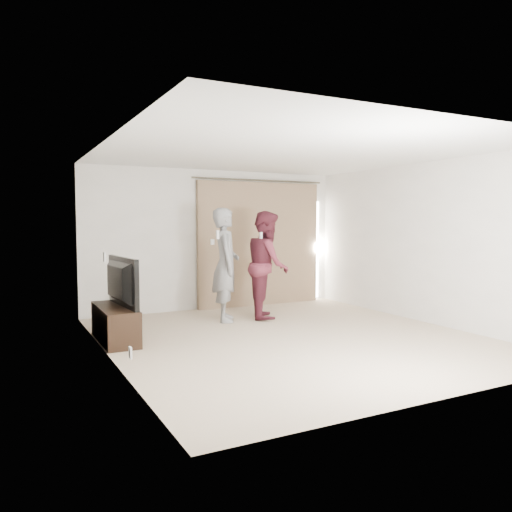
# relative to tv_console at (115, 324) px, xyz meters

# --- Properties ---
(floor) EXTENTS (5.50, 5.50, 0.00)m
(floor) POSITION_rel_tv_console_xyz_m (2.27, -0.93, -0.24)
(floor) COLOR beige
(floor) RESTS_ON ground
(wall_back) EXTENTS (5.00, 0.04, 2.60)m
(wall_back) POSITION_rel_tv_console_xyz_m (2.27, 1.82, 1.06)
(wall_back) COLOR white
(wall_back) RESTS_ON ground
(wall_left) EXTENTS (0.04, 5.50, 2.60)m
(wall_left) POSITION_rel_tv_console_xyz_m (-0.23, -0.93, 1.06)
(wall_left) COLOR white
(wall_left) RESTS_ON ground
(ceiling) EXTENTS (5.00, 5.50, 0.01)m
(ceiling) POSITION_rel_tv_console_xyz_m (2.27, -0.93, 2.36)
(ceiling) COLOR silver
(ceiling) RESTS_ON wall_back
(curtain) EXTENTS (2.80, 0.11, 2.46)m
(curtain) POSITION_rel_tv_console_xyz_m (3.18, 1.75, 0.96)
(curtain) COLOR #8E7457
(curtain) RESTS_ON ground
(tv_console) EXTENTS (0.43, 1.25, 0.48)m
(tv_console) POSITION_rel_tv_console_xyz_m (0.00, 0.00, 0.00)
(tv_console) COLOR black
(tv_console) RESTS_ON ground
(tv) EXTENTS (0.25, 1.18, 0.68)m
(tv) POSITION_rel_tv_console_xyz_m (0.00, 0.00, 0.58)
(tv) COLOR black
(tv) RESTS_ON tv_console
(scratching_post) EXTENTS (0.33, 0.33, 0.44)m
(scratching_post) POSITION_rel_tv_console_xyz_m (0.46, 1.47, -0.06)
(scratching_post) COLOR tan
(scratching_post) RESTS_ON ground
(person_man) EXTENTS (0.65, 0.79, 1.87)m
(person_man) POSITION_rel_tv_console_xyz_m (1.92, 0.60, 0.69)
(person_man) COLOR gray
(person_man) RESTS_ON ground
(person_woman) EXTENTS (0.99, 1.09, 1.82)m
(person_woman) POSITION_rel_tv_console_xyz_m (2.67, 0.53, 0.67)
(person_woman) COLOR maroon
(person_woman) RESTS_ON ground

